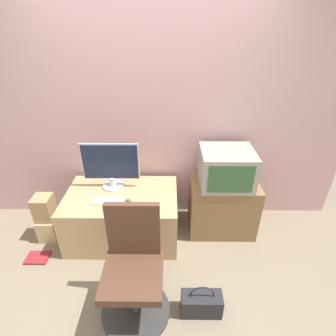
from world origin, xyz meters
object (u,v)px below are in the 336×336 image
Objects in this scene: book at (38,258)px; cardboard_box_lower at (50,228)px; handbag at (201,303)px; mouse at (128,200)px; main_monitor at (111,165)px; office_chair at (134,274)px; keyboard at (108,201)px; crt_tv at (226,168)px.

cardboard_box_lower is at bearing 85.63° from book.
mouse is at bearing 130.60° from handbag.
main_monitor is 1.16m from office_chair.
keyboard is at bearing 114.81° from office_chair.
mouse is at bearing -167.24° from crt_tv.
crt_tv is at bearing 13.72° from book.
office_chair reaches higher than mouse.
main_monitor is at bearing 15.89° from cardboard_box_lower.
mouse is 1.07m from crt_tv.
cardboard_box_lower reaches higher than book.
office_chair reaches higher than keyboard.
main_monitor reaches higher than mouse.
book is at bearing -144.69° from main_monitor.
office_chair is 3.73× the size of cardboard_box_lower.
office_chair reaches higher than handbag.
handbag is (-0.32, -1.03, -0.72)m from crt_tv.
keyboard is at bearing 18.72° from book.
cardboard_box_lower is at bearing 151.50° from handbag.
crt_tv is 2.07m from cardboard_box_lower.
mouse is at bearing -53.64° from main_monitor.
crt_tv is at bearing 4.60° from cardboard_box_lower.
mouse is 0.11× the size of crt_tv.
main_monitor is 2.30× the size of cardboard_box_lower.
handbag is (0.90, -0.81, -0.46)m from keyboard.
book is at bearing -94.37° from cardboard_box_lower.
cardboard_box_lower is at bearing -164.11° from main_monitor.
mouse reaches higher than handbag.
crt_tv is at bearing 10.57° from keyboard.
office_chair is at bearing -24.78° from book.
keyboard reaches higher than book.
book is at bearing 161.33° from handbag.
mouse reaches higher than book.
handbag is 1.50× the size of book.
book is at bearing -166.28° from crt_tv.
cardboard_box_lower is (-1.94, -0.16, -0.69)m from crt_tv.
mouse is at bearing 14.72° from book.
mouse is at bearing 100.43° from office_chair.
mouse is 0.26× the size of book.
main_monitor is at bearing 129.56° from handbag.
keyboard is 0.90× the size of handbag.
main_monitor is at bearing 88.96° from keyboard.
book is (-1.97, -0.48, -0.82)m from crt_tv.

